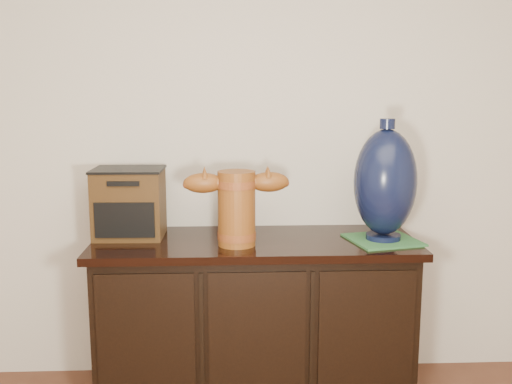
{
  "coord_description": "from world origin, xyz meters",
  "views": [
    {
      "loc": [
        -0.11,
        -0.4,
        1.44
      ],
      "look_at": [
        0.0,
        2.18,
        0.98
      ],
      "focal_mm": 42.0,
      "sensor_mm": 36.0,
      "label": 1
    }
  ],
  "objects_px": {
    "terracotta_vessel": "(237,204)",
    "spray_can": "(232,213)",
    "sideboard": "(255,316)",
    "tv_radio": "(129,203)",
    "lamp_base": "(385,183)"
  },
  "relations": [
    {
      "from": "terracotta_vessel",
      "to": "spray_can",
      "type": "xyz_separation_m",
      "value": [
        -0.02,
        0.28,
        -0.1
      ]
    },
    {
      "from": "spray_can",
      "to": "sideboard",
      "type": "bearing_deg",
      "value": -62.06
    },
    {
      "from": "tv_radio",
      "to": "sideboard",
      "type": "bearing_deg",
      "value": -7.15
    },
    {
      "from": "terracotta_vessel",
      "to": "sideboard",
      "type": "bearing_deg",
      "value": 44.3
    },
    {
      "from": "terracotta_vessel",
      "to": "lamp_base",
      "type": "distance_m",
      "value": 0.66
    },
    {
      "from": "lamp_base",
      "to": "sideboard",
      "type": "bearing_deg",
      "value": 175.34
    },
    {
      "from": "sideboard",
      "to": "lamp_base",
      "type": "height_order",
      "value": "lamp_base"
    },
    {
      "from": "sideboard",
      "to": "lamp_base",
      "type": "distance_m",
      "value": 0.86
    },
    {
      "from": "lamp_base",
      "to": "tv_radio",
      "type": "bearing_deg",
      "value": 173.52
    },
    {
      "from": "sideboard",
      "to": "terracotta_vessel",
      "type": "relative_size",
      "value": 3.17
    },
    {
      "from": "sideboard",
      "to": "tv_radio",
      "type": "height_order",
      "value": "tv_radio"
    },
    {
      "from": "terracotta_vessel",
      "to": "lamp_base",
      "type": "height_order",
      "value": "lamp_base"
    },
    {
      "from": "tv_radio",
      "to": "spray_can",
      "type": "height_order",
      "value": "tv_radio"
    },
    {
      "from": "sideboard",
      "to": "lamp_base",
      "type": "bearing_deg",
      "value": -4.66
    },
    {
      "from": "sideboard",
      "to": "spray_can",
      "type": "xyz_separation_m",
      "value": [
        -0.1,
        0.19,
        0.45
      ]
    }
  ]
}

